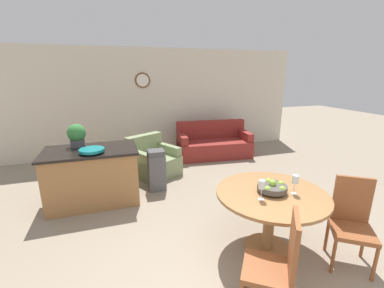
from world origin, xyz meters
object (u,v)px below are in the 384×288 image
teal_bowl (92,150)px  potted_plant (77,135)px  wine_glass_left (262,185)px  trash_bin (157,170)px  kitchen_island (93,176)px  fruit_bowl (272,187)px  dining_table (270,206)px  dining_chair_near_right (352,219)px  armchair (153,161)px  couch (213,145)px  wine_glass_right (295,180)px  dining_chair_near_left (278,262)px

teal_bowl → potted_plant: potted_plant is taller
wine_glass_left → trash_bin: wine_glass_left is taller
wine_glass_left → kitchen_island: bearing=131.7°
fruit_bowl → trash_bin: size_ratio=0.45×
dining_table → potted_plant: (-2.25, 2.18, 0.52)m
dining_chair_near_right → armchair: bearing=-27.6°
teal_bowl → couch: 3.43m
teal_bowl → couch: size_ratio=0.20×
dining_chair_near_right → wine_glass_left: size_ratio=4.39×
wine_glass_right → armchair: bearing=111.0°
dining_chair_near_right → wine_glass_right: size_ratio=4.39×
kitchen_island → potted_plant: 0.72m
dining_table → couch: bearing=77.8°
wine_glass_right → teal_bowl: (-2.23, 1.85, 0.02)m
fruit_bowl → wine_glass_right: size_ratio=1.49×
dining_chair_near_right → trash_bin: size_ratio=1.32×
dining_chair_near_left → teal_bowl: size_ratio=2.66×
fruit_bowl → kitchen_island: fruit_bowl is taller
wine_glass_right → couch: 3.82m
dining_chair_near_right → armchair: size_ratio=0.85×
wine_glass_left → couch: (1.00, 3.72, -0.64)m
kitchen_island → armchair: bearing=38.5°
dining_table → dining_chair_near_left: dining_chair_near_left is taller
wine_glass_left → armchair: size_ratio=0.19×
armchair → couch: bearing=-4.5°
dining_chair_near_right → teal_bowl: bearing=-2.7°
trash_bin → couch: bearing=40.7°
fruit_bowl → teal_bowl: size_ratio=0.90×
teal_bowl → armchair: 1.70m
dining_table → kitchen_island: kitchen_island is taller
fruit_bowl → teal_bowl: bearing=139.2°
fruit_bowl → kitchen_island: (-2.05, 1.95, -0.37)m
trash_bin → wine_glass_right: bearing=-61.6°
dining_chair_near_right → wine_glass_left: 1.10m
trash_bin → armchair: (0.06, 0.75, -0.09)m
dining_chair_near_right → fruit_bowl: size_ratio=2.94×
dining_chair_near_right → potted_plant: 4.03m
dining_chair_near_right → couch: (0.03, 4.05, -0.23)m
fruit_bowl → couch: size_ratio=0.18×
dining_table → dining_chair_near_left: 0.88m
kitchen_island → armchair: size_ratio=1.25×
couch → teal_bowl: bearing=-140.7°
dining_chair_near_right → trash_bin: (-1.73, 2.54, -0.16)m
armchair → potted_plant: bearing=178.1°
dining_chair_near_left → wine_glass_right: (0.66, 0.65, 0.40)m
teal_bowl → potted_plant: 0.53m
wine_glass_left → potted_plant: (-2.03, 2.30, 0.18)m
teal_bowl → trash_bin: size_ratio=0.50×
dining_chair_near_right → couch: dining_chair_near_right is taller
dining_chair_near_right → wine_glass_right: (-0.54, 0.33, 0.40)m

